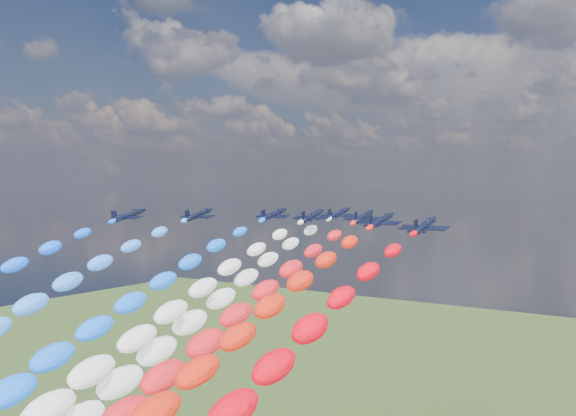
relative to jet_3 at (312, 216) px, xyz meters
The scene contains 13 objects.
jet_0 41.01m from the jet_3, 150.77° to the right, with size 8.20×10.99×2.42m, color black, non-canonical shape.
jet_1 26.61m from the jet_3, 161.07° to the right, with size 8.20×10.99×2.42m, color black, non-canonical shape.
jet_2 11.90m from the jet_3, 169.98° to the left, with size 8.20×10.99×2.42m, color black, non-canonical shape.
trail_2 59.15m from the jet_3, 102.28° to the right, with size 5.72×108.47×46.62m, color blue, non-canonical shape.
jet_3 is the anchor object (origin of this frame).
trail_3 59.90m from the jet_3, 90.00° to the right, with size 5.72×108.47×46.62m, color silver, non-canonical shape.
jet_4 14.25m from the jet_3, 95.89° to the left, with size 8.20×10.99×2.42m, color black, non-canonical shape.
trail_4 46.97m from the jet_3, 92.01° to the right, with size 5.72×108.47×46.62m, color white, non-canonical shape.
jet_5 11.25m from the jet_3, 18.71° to the left, with size 8.20×10.99×2.42m, color black, non-canonical shape.
trail_5 57.55m from the jet_3, 78.48° to the right, with size 5.72×108.47×46.62m, color red, non-canonical shape.
jet_6 22.13m from the jet_3, 21.89° to the right, with size 8.20×10.99×2.42m, color black, non-canonical shape.
trail_6 70.71m from the jet_3, 72.25° to the right, with size 5.72×108.47×46.62m, color red, non-canonical shape.
jet_7 38.01m from the jet_3, 28.27° to the right, with size 8.20×10.99×2.42m, color black, non-canonical shape.
Camera 1 is at (79.00, -113.63, 95.21)m, focal length 42.50 mm.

